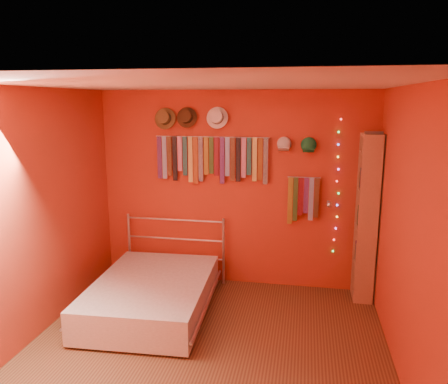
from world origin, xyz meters
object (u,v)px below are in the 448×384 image
Objects in this scene: bookshelf at (370,218)px; bed at (152,294)px; tie_rack at (211,157)px; reading_lamp at (329,204)px.

bookshelf is 1.08× the size of bed.
tie_rack is 1.56m from reading_lamp.
reading_lamp is at bearing -6.13° from tie_rack.
reading_lamp is 0.15× the size of bed.
bookshelf is at bearing -4.55° from tie_rack.
bookshelf reaches higher than bed.
tie_rack is 5.06× the size of reading_lamp.
reading_lamp is 0.14× the size of bookshelf.
reading_lamp is at bearing 19.94° from bed.
reading_lamp is at bearing -179.69° from bookshelf.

